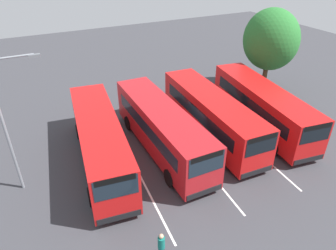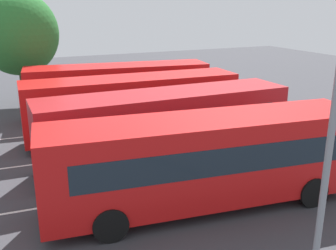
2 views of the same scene
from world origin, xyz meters
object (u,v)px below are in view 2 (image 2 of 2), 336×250
bus_center_right (134,104)px  depot_tree (18,34)px  bus_far_left (208,158)px  bus_far_right (119,88)px  bus_center_left (167,125)px  street_lamp (325,113)px

bus_center_right → depot_tree: size_ratio=1.46×
bus_far_left → depot_tree: depot_tree is taller
bus_far_right → depot_tree: 7.79m
bus_center_left → depot_tree: depot_tree is taller
bus_far_right → bus_center_right: bearing=-89.8°
bus_far_left → bus_center_left: bearing=92.3°
depot_tree → bus_far_left: bearing=-76.1°
bus_center_left → bus_far_right: (0.53, 8.18, 0.00)m
bus_far_left → depot_tree: size_ratio=1.47×
depot_tree → street_lamp: bearing=-78.5°
bus_far_left → bus_center_right: 8.09m
bus_center_right → street_lamp: street_lamp is taller
street_lamp → depot_tree: bearing=11.7°
bus_center_left → bus_far_right: size_ratio=0.98×
bus_far_left → street_lamp: street_lamp is taller
depot_tree → bus_far_right: bearing=-43.8°
bus_center_left → bus_center_right: 3.97m
bus_far_left → bus_far_right: size_ratio=1.00×
bus_far_left → bus_center_left: same height
bus_center_left → depot_tree: size_ratio=1.45×
bus_center_right → bus_center_left: bearing=-86.1°
street_lamp → depot_tree: (-4.44, 21.85, 0.39)m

